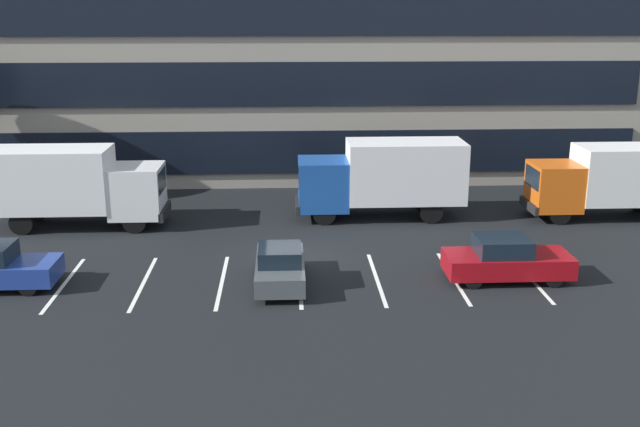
# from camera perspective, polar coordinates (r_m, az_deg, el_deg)

# --- Properties ---
(ground_plane) EXTENTS (120.00, 120.00, 0.00)m
(ground_plane) POSITION_cam_1_polar(r_m,az_deg,el_deg) (29.34, -1.68, -3.35)
(ground_plane) COLOR black
(lot_markings) EXTENTS (16.94, 5.40, 0.01)m
(lot_markings) POSITION_cam_1_polar(r_m,az_deg,el_deg) (26.92, -1.57, -5.13)
(lot_markings) COLOR silver
(lot_markings) RESTS_ON ground_plane
(box_truck_white) EXTENTS (7.69, 2.55, 3.56)m
(box_truck_white) POSITION_cam_1_polar(r_m,az_deg,el_deg) (34.51, -18.47, 2.23)
(box_truck_white) COLOR white
(box_truck_white) RESTS_ON ground_plane
(box_truck_blue) EXTENTS (7.74, 2.56, 3.59)m
(box_truck_blue) POSITION_cam_1_polar(r_m,az_deg,el_deg) (34.33, 4.94, 2.95)
(box_truck_blue) COLOR #194799
(box_truck_blue) RESTS_ON ground_plane
(box_truck_orange) EXTENTS (7.25, 2.40, 3.36)m
(box_truck_orange) POSITION_cam_1_polar(r_m,az_deg,el_deg) (36.76, 21.46, 2.55)
(box_truck_orange) COLOR #D85914
(box_truck_orange) RESTS_ON ground_plane
(sedan_maroon) EXTENTS (4.48, 1.88, 1.61)m
(sedan_maroon) POSITION_cam_1_polar(r_m,az_deg,el_deg) (27.55, 14.12, -3.47)
(sedan_maroon) COLOR maroon
(sedan_maroon) RESTS_ON ground_plane
(sedan_charcoal) EXTENTS (1.70, 4.06, 1.45)m
(sedan_charcoal) POSITION_cam_1_polar(r_m,az_deg,el_deg) (26.31, -3.09, -4.07)
(sedan_charcoal) COLOR #474C51
(sedan_charcoal) RESTS_ON ground_plane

